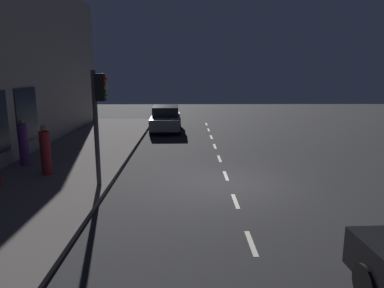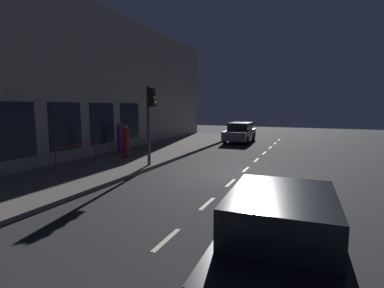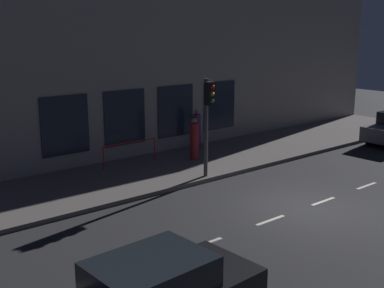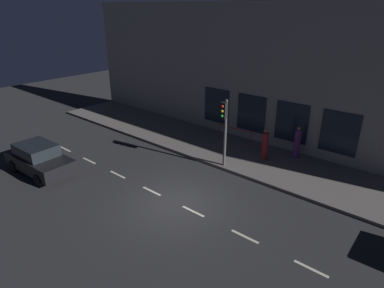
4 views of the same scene
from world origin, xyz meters
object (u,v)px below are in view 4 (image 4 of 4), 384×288
object	(u,v)px
pedestrian_0	(297,143)
parked_car_1	(39,159)
pedestrian_1	(265,145)
traffic_light	(224,122)

from	to	relation	value
pedestrian_0	parked_car_1	bearing A→B (deg)	-144.26
parked_car_1	pedestrian_1	xyz separation A→B (m)	(8.92, -8.31, 0.19)
traffic_light	parked_car_1	world-z (taller)	traffic_light
pedestrian_1	parked_car_1	bearing A→B (deg)	143.81
traffic_light	pedestrian_0	bearing A→B (deg)	-34.84
pedestrian_1	pedestrian_0	bearing A→B (deg)	-36.61
traffic_light	parked_car_1	distance (m)	9.88
parked_car_1	pedestrian_0	world-z (taller)	pedestrian_0
traffic_light	pedestrian_0	size ratio (longest dim) A/B	2.01
parked_car_1	traffic_light	bearing A→B (deg)	130.82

